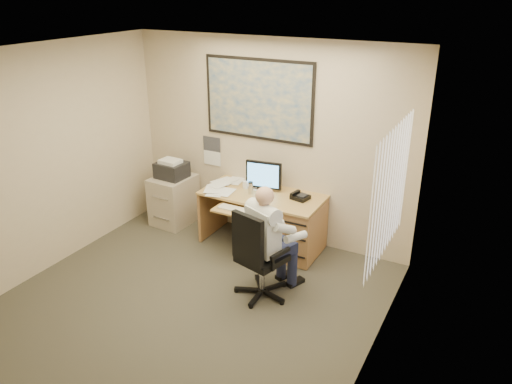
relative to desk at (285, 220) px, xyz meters
The scene contains 8 objects.
room_shell 2.15m from the desk, 102.67° to the right, with size 4.00×4.50×2.70m.
desk is the anchor object (origin of this frame).
world_map 1.60m from the desk, 150.16° to the left, with size 1.56×0.03×1.06m, color #1E4C93.
wall_calendar 1.51m from the desk, 165.66° to the left, with size 0.28×0.01×0.42m, color white.
window_blinds 2.19m from the desk, 35.45° to the right, with size 0.06×1.40×1.30m, color silver, non-canonical shape.
filing_cabinet 1.80m from the desk, behind, with size 0.54×0.64×0.99m.
office_chair 1.13m from the desk, 78.90° to the right, with size 0.78×0.78×1.08m.
person 1.07m from the desk, 78.78° to the right, with size 0.54×0.77×1.32m, color silver, non-canonical shape.
Camera 1 is at (2.83, -3.46, 3.31)m, focal length 35.00 mm.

